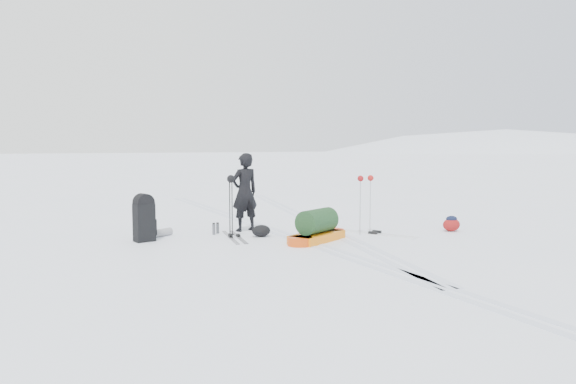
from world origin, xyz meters
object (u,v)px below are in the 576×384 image
Objects in this scene: ski_poles_black at (231,187)px; skier at (245,192)px; expedition_rucksack at (146,219)px; pulk_sled at (317,229)px.

skier is at bearing 72.93° from ski_poles_black.
skier reaches higher than ski_poles_black.
pulk_sled is at bearing -39.31° from expedition_rucksack.
expedition_rucksack reaches higher than pulk_sled.
expedition_rucksack is (-3.21, 1.33, 0.20)m from pulk_sled.
expedition_rucksack is 1.84m from ski_poles_black.
ski_poles_black is (1.67, -0.41, 0.64)m from expedition_rucksack.
pulk_sled is at bearing -14.96° from ski_poles_black.
skier is at bearing -4.84° from expedition_rucksack.
ski_poles_black reaches higher than pulk_sled.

